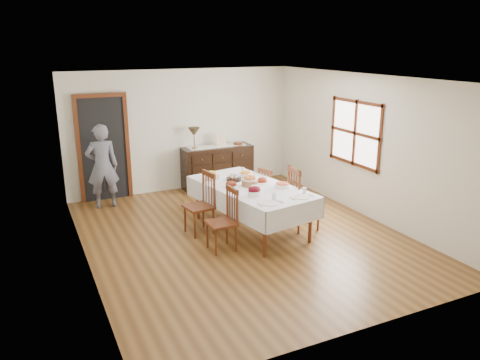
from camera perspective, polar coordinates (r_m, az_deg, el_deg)
name	(u,v)px	position (r m, az deg, el deg)	size (l,w,h in m)	color
ground	(243,236)	(7.93, 0.31, -6.79)	(6.00, 6.00, 0.00)	brown
room_shell	(224,136)	(7.76, -2.00, 5.38)	(5.02, 6.02, 2.65)	white
dining_table	(251,191)	(7.93, 1.31, -1.37)	(1.57, 2.49, 0.80)	white
chair_left_near	(224,219)	(7.25, -1.92, -4.77)	(0.42, 0.42, 1.00)	#572712
chair_left_far	(202,203)	(7.90, -4.70, -2.77)	(0.49, 0.49, 1.06)	#572712
chair_right_near	(301,198)	(8.08, 7.47, -2.23)	(0.50, 0.50, 1.11)	#572712
chair_right_far	(269,191)	(8.79, 3.59, -1.33)	(0.46, 0.46, 0.89)	#572712
sideboard	(217,167)	(10.40, -2.77, 1.59)	(1.55, 0.56, 0.93)	black
person	(102,164)	(9.39, -16.46, 1.94)	(0.55, 0.35, 1.77)	slate
bread_basket	(250,181)	(7.89, 1.21, -0.15)	(0.28, 0.28, 0.18)	brown
egg_basket	(234,179)	(8.18, -0.75, 0.18)	(0.27, 0.27, 0.11)	black
ham_platter_a	(231,185)	(7.87, -1.10, -0.57)	(0.29, 0.29, 0.11)	white
ham_platter_b	(262,181)	(8.09, 2.70, -0.11)	(0.29, 0.29, 0.11)	white
beet_bowl	(254,191)	(7.39, 1.75, -1.39)	(0.22, 0.22, 0.15)	white
carrot_bowl	(246,174)	(8.44, 0.70, 0.69)	(0.25, 0.25, 0.09)	white
pineapple_bowl	(211,176)	(8.26, -3.54, 0.50)	(0.21, 0.21, 0.14)	tan
casserole_dish	(282,185)	(7.84, 5.16, -0.64)	(0.25, 0.25, 0.08)	white
butter_dish	(256,187)	(7.70, 1.94, -0.91)	(0.15, 0.11, 0.07)	white
setting_left	(271,201)	(7.10, 3.80, -2.57)	(0.44, 0.31, 0.10)	white
setting_right	(302,195)	(7.44, 7.58, -1.80)	(0.44, 0.31, 0.10)	white
glass_far_a	(218,176)	(8.31, -2.67, 0.47)	(0.07, 0.07, 0.10)	white
glass_far_b	(243,170)	(8.66, 0.33, 1.19)	(0.07, 0.07, 0.11)	white
runner	(217,146)	(10.32, -2.88, 4.16)	(1.30, 0.35, 0.01)	white
table_lamp	(194,132)	(10.04, -5.63, 5.80)	(0.26, 0.26, 0.46)	brown
picture_frame	(221,140)	(10.28, -2.34, 4.89)	(0.22, 0.08, 0.28)	beige
deco_bowl	(238,144)	(10.44, -0.25, 4.46)	(0.20, 0.20, 0.06)	#572712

